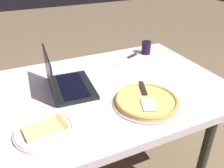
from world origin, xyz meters
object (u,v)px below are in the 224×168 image
Objects in this scene: pizza_plate at (45,130)px; dining_table at (113,96)px; pizza_tray at (147,101)px; drink_cup at (146,47)px; table_knife at (128,58)px; laptop at (65,82)px.

dining_table is at bearing -151.00° from pizza_plate.
drink_cup reaches higher than pizza_tray.
dining_table is 3.68× the size of pizza_tray.
dining_table is at bearing 37.54° from drink_cup.
table_knife is (-0.70, -0.55, -0.01)m from pizza_plate.
pizza_plate reaches higher than dining_table.
pizza_tray reaches higher than table_knife.
dining_table is 5.66× the size of table_knife.
pizza_plate is (0.44, 0.24, 0.09)m from dining_table.
drink_cup is at bearing -146.53° from pizza_plate.
pizza_plate is at bearing 38.07° from table_knife.
pizza_plate reaches higher than table_knife.
pizza_plate is 0.89m from table_knife.
laptop is 1.31× the size of pizza_plate.
laptop is 0.36m from pizza_plate.
laptop is at bearing -41.92° from pizza_tray.
pizza_tray is (-0.08, 0.24, 0.09)m from dining_table.
pizza_tray is 0.58m from table_knife.
drink_cup is (-0.87, -0.57, 0.04)m from pizza_plate.
pizza_plate is (0.18, 0.31, -0.03)m from laptop.
drink_cup is at bearing -121.58° from pizza_tray.
drink_cup is at bearing -171.87° from table_knife.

